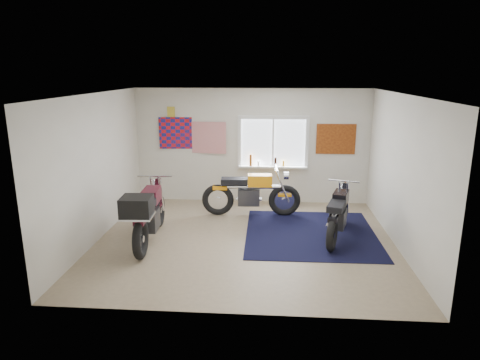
# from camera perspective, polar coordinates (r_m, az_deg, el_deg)

# --- Properties ---
(ground) EXTENTS (5.50, 5.50, 0.00)m
(ground) POSITION_cam_1_polar(r_m,az_deg,el_deg) (8.10, 0.67, -8.05)
(ground) COLOR #9E896B
(ground) RESTS_ON ground
(room_shell) EXTENTS (5.50, 5.50, 5.50)m
(room_shell) POSITION_cam_1_polar(r_m,az_deg,el_deg) (7.62, 0.71, 3.41)
(room_shell) COLOR white
(room_shell) RESTS_ON ground
(navy_rug) EXTENTS (2.52, 2.62, 0.01)m
(navy_rug) POSITION_cam_1_polar(r_m,az_deg,el_deg) (8.52, 9.38, -7.03)
(navy_rug) COLOR black
(navy_rug) RESTS_ON ground
(window_assembly) EXTENTS (1.66, 0.17, 1.26)m
(window_assembly) POSITION_cam_1_polar(r_m,az_deg,el_deg) (10.08, 4.42, 4.54)
(window_assembly) COLOR white
(window_assembly) RESTS_ON room_shell
(oil_bottles) EXTENTS (0.83, 0.07, 0.28)m
(oil_bottles) POSITION_cam_1_polar(r_m,az_deg,el_deg) (10.09, 3.06, 2.49)
(oil_bottles) COLOR brown
(oil_bottles) RESTS_ON window_assembly
(flag_display) EXTENTS (1.60, 0.10, 1.17)m
(flag_display) POSITION_cam_1_polar(r_m,az_deg,el_deg) (10.27, -9.18, 8.97)
(flag_display) COLOR red
(flag_display) RESTS_ON room_shell
(triumph_poster) EXTENTS (0.90, 0.03, 0.70)m
(triumph_poster) POSITION_cam_1_polar(r_m,az_deg,el_deg) (10.18, 12.66, 5.35)
(triumph_poster) COLOR #A54C14
(triumph_poster) RESTS_ON room_shell
(yellow_triumph) EXTENTS (2.16, 0.65, 1.09)m
(yellow_triumph) POSITION_cam_1_polar(r_m,az_deg,el_deg) (9.32, 1.44, -1.90)
(yellow_triumph) COLOR black
(yellow_triumph) RESTS_ON ground
(black_chrome_bike) EXTENTS (0.79, 1.92, 1.01)m
(black_chrome_bike) POSITION_cam_1_polar(r_m,az_deg,el_deg) (8.30, 12.97, -4.60)
(black_chrome_bike) COLOR black
(black_chrome_bike) RESTS_ON navy_rug
(maroon_tourer) EXTENTS (0.68, 2.23, 1.13)m
(maroon_tourer) POSITION_cam_1_polar(r_m,az_deg,el_deg) (7.88, -12.24, -4.46)
(maroon_tourer) COLOR black
(maroon_tourer) RESTS_ON ground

